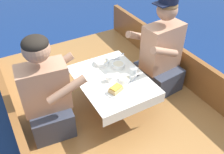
{
  "coord_description": "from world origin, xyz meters",
  "views": [
    {
      "loc": [
        -0.91,
        -1.64,
        2.15
      ],
      "look_at": [
        0.0,
        -0.03,
        0.73
      ],
      "focal_mm": 40.0,
      "sensor_mm": 36.0,
      "label": 1
    }
  ],
  "objects": [
    {
      "name": "plate_bread",
      "position": [
        -0.16,
        0.11,
        0.71
      ],
      "size": [
        0.18,
        0.18,
        0.01
      ],
      "color": "white",
      "rests_on": "cockpit_table"
    },
    {
      "name": "utensil_fork_starboard",
      "position": [
        0.19,
        -0.13,
        0.71
      ],
      "size": [
        0.16,
        0.09,
        0.0
      ],
      "rotation": [
        0.0,
        0.0,
        0.42
      ],
      "color": "silver",
      "rests_on": "cockpit_table"
    },
    {
      "name": "bowl_starboard_near",
      "position": [
        0.03,
        0.24,
        0.73
      ],
      "size": [
        0.15,
        0.15,
        0.04
      ],
      "color": "white",
      "rests_on": "cockpit_table"
    },
    {
      "name": "bowl_center_far",
      "position": [
        0.15,
        0.11,
        0.73
      ],
      "size": [
        0.13,
        0.13,
        0.04
      ],
      "color": "white",
      "rests_on": "cockpit_table"
    },
    {
      "name": "person_starboard",
      "position": [
        0.61,
        0.03,
        0.75
      ],
      "size": [
        0.55,
        0.48,
        1.03
      ],
      "rotation": [
        0.0,
        0.0,
        3.24
      ],
      "color": "#333847",
      "rests_on": "boat_deck"
    },
    {
      "name": "sandwich",
      "position": [
        -0.06,
        -0.21,
        0.74
      ],
      "size": [
        0.14,
        0.12,
        0.05
      ],
      "rotation": [
        0.0,
        0.0,
        0.35
      ],
      "color": "tan",
      "rests_on": "plate_sandwich"
    },
    {
      "name": "gunwale_starboard",
      "position": [
        0.92,
        0.0,
        0.54
      ],
      "size": [
        0.06,
        2.98,
        0.39
      ],
      "primitive_type": "cube",
      "color": "brown",
      "rests_on": "boat_deck"
    },
    {
      "name": "bowl_port_near",
      "position": [
        0.09,
        -0.11,
        0.73
      ],
      "size": [
        0.11,
        0.11,
        0.04
      ],
      "color": "white",
      "rests_on": "cockpit_table"
    },
    {
      "name": "cockpit_table",
      "position": [
        0.0,
        -0.03,
        0.67
      ],
      "size": [
        0.62,
        0.81,
        0.37
      ],
      "color": "#B2B2B7",
      "rests_on": "boat_deck"
    },
    {
      "name": "coffee_cup_starboard",
      "position": [
        0.22,
        -0.05,
        0.74
      ],
      "size": [
        0.1,
        0.07,
        0.07
      ],
      "color": "white",
      "rests_on": "cockpit_table"
    },
    {
      "name": "gunwale_port",
      "position": [
        -0.92,
        0.0,
        0.54
      ],
      "size": [
        0.06,
        2.98,
        0.39
      ],
      "primitive_type": "cube",
      "color": "brown",
      "rests_on": "boat_deck"
    },
    {
      "name": "utensil_knife_starboard",
      "position": [
        -0.2,
        -0.33,
        0.71
      ],
      "size": [
        0.17,
        0.04,
        0.0
      ],
      "rotation": [
        0.0,
        0.0,
        2.97
      ],
      "color": "silver",
      "rests_on": "cockpit_table"
    },
    {
      "name": "plate_sandwich",
      "position": [
        -0.06,
        -0.21,
        0.71
      ],
      "size": [
        0.19,
        0.19,
        0.01
      ],
      "color": "white",
      "rests_on": "cockpit_table"
    },
    {
      "name": "person_port",
      "position": [
        -0.61,
        0.03,
        0.73
      ],
      "size": [
        0.55,
        0.49,
        0.95
      ],
      "rotation": [
        0.0,
        0.0,
        -0.11
      ],
      "color": "#333847",
      "rests_on": "boat_deck"
    },
    {
      "name": "utensil_fork_port",
      "position": [
        0.26,
        0.27,
        0.71
      ],
      "size": [
        0.16,
        0.08,
        0.0
      ],
      "rotation": [
        0.0,
        0.0,
        0.42
      ],
      "color": "silver",
      "rests_on": "cockpit_table"
    },
    {
      "name": "coffee_cup_port",
      "position": [
        -0.04,
        -0.04,
        0.74
      ],
      "size": [
        0.09,
        0.06,
        0.06
      ],
      "color": "white",
      "rests_on": "cockpit_table"
    },
    {
      "name": "utensil_knife_port",
      "position": [
        0.16,
        0.26,
        0.71
      ],
      "size": [
        0.16,
        0.09,
        0.0
      ],
      "rotation": [
        0.0,
        0.0,
        2.65
      ],
      "color": "silver",
      "rests_on": "cockpit_table"
    },
    {
      "name": "ground_plane",
      "position": [
        0.0,
        0.0,
        0.0
      ],
      "size": [
        60.0,
        60.0,
        0.0
      ],
      "primitive_type": "plane",
      "color": "navy"
    },
    {
      "name": "utensil_spoon_center",
      "position": [
        -0.2,
        -0.14,
        0.71
      ],
      "size": [
        0.11,
        0.15,
        0.01
      ],
      "rotation": [
        0.0,
        0.0,
        2.14
      ],
      "color": "silver",
      "rests_on": "cockpit_table"
    },
    {
      "name": "boat_deck",
      "position": [
        0.0,
        0.0,
        0.17
      ],
      "size": [
        1.9,
        2.98,
        0.34
      ],
      "primitive_type": "cube",
      "color": "#9E6B38",
      "rests_on": "ground_plane"
    }
  ]
}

